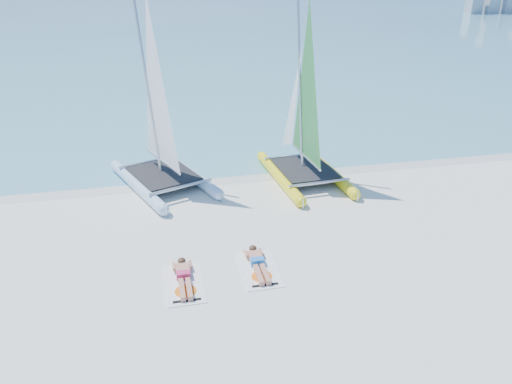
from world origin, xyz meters
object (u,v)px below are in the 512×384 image
catamaran_blue (158,129)px  sunbather_b (258,262)px  sunbather_a (184,276)px  catamaran_yellow (301,120)px  towel_b (259,269)px  towel_a (185,284)px

catamaran_blue → sunbather_b: (2.29, -6.24, -2.01)m
sunbather_a → sunbather_b: same height
catamaran_yellow → towel_b: catamaran_yellow is taller
towel_a → sunbather_b: sunbather_b is taller
catamaran_yellow → sunbather_a: size_ratio=4.01×
sunbather_b → sunbather_a: bearing=-173.6°
catamaran_blue → towel_a: bearing=-109.0°
catamaran_blue → towel_a: 7.00m
catamaran_blue → sunbather_a: size_ratio=4.14×
sunbather_a → towel_b: size_ratio=0.93×
sunbather_b → towel_b: bearing=-90.0°
towel_b → sunbather_b: (0.00, 0.19, 0.11)m
towel_a → sunbather_a: sunbather_a is taller
towel_a → towel_b: 2.05m
towel_b → sunbather_b: sunbather_b is taller
towel_a → towel_b: size_ratio=1.00×
catamaran_blue → towel_a: catamaran_blue is taller
catamaran_yellow → sunbather_b: size_ratio=4.01×
towel_a → sunbather_b: (2.04, 0.42, 0.11)m
sunbather_a → towel_b: bearing=1.0°
towel_a → sunbather_b: size_ratio=1.07×
catamaran_blue → sunbather_a: (0.26, -6.47, -2.01)m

